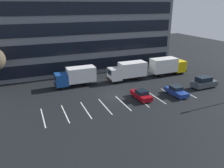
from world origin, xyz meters
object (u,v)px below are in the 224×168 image
(box_truck_white, at_px, (128,70))
(suv_charcoal, at_px, (204,82))
(sedan_navy, at_px, (176,91))
(box_truck_yellow, at_px, (168,65))
(box_truck_blue, at_px, (76,76))
(sedan_maroon, at_px, (141,95))

(box_truck_white, relative_size, suv_charcoal, 1.66)
(box_truck_white, relative_size, sedan_navy, 1.79)
(box_truck_yellow, bearing_deg, box_truck_blue, 177.38)
(sedan_maroon, bearing_deg, sedan_navy, -8.59)
(suv_charcoal, bearing_deg, sedan_maroon, 179.78)
(box_truck_blue, height_order, sedan_maroon, box_truck_blue)
(box_truck_white, distance_m, suv_charcoal, 13.37)
(box_truck_blue, distance_m, box_truck_yellow, 18.46)
(sedan_maroon, bearing_deg, suv_charcoal, -0.22)
(box_truck_white, height_order, sedan_navy, box_truck_white)
(box_truck_blue, bearing_deg, box_truck_yellow, -2.62)
(sedan_maroon, height_order, sedan_navy, sedan_navy)
(box_truck_blue, relative_size, sedan_navy, 1.73)
(box_truck_blue, distance_m, suv_charcoal, 21.93)
(box_truck_yellow, xyz_separation_m, sedan_maroon, (-10.81, -8.42, -1.29))
(suv_charcoal, bearing_deg, box_truck_white, 139.88)
(box_truck_white, distance_m, sedan_maroon, 8.86)
(sedan_maroon, bearing_deg, box_truck_white, 76.79)
(sedan_navy, bearing_deg, box_truck_white, 111.96)
(box_truck_yellow, relative_size, suv_charcoal, 1.71)
(box_truck_yellow, xyz_separation_m, sedan_navy, (-5.00, -9.29, -1.28))
(box_truck_blue, xyz_separation_m, suv_charcoal, (19.83, -9.31, -0.88))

